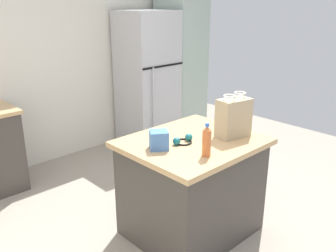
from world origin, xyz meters
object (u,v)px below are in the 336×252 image
Objects in this scene: tall_cabinet at (181,59)px; bottle at (207,141)px; kitchen_island at (192,187)px; refrigerator at (148,79)px; shopping_bag at (234,118)px; small_box at (159,140)px; ear_defenders at (183,140)px.

bottle is at bearing -131.75° from tall_cabinet.
tall_cabinet is at bearing 46.73° from kitchen_island.
bottle is (-0.16, -0.29, 0.55)m from kitchen_island.
tall_cabinet is (0.67, 0.00, 0.21)m from refrigerator.
kitchen_island is at bearing 151.54° from shopping_bag.
tall_cabinet is 15.33× the size of small_box.
shopping_bag is 1.89× the size of ear_defenders.
kitchen_island is 7.44× the size of small_box.
tall_cabinet reaches higher than small_box.
refrigerator is at bearing 67.86° from shopping_bag.
ear_defenders is (-0.10, 0.02, 0.46)m from kitchen_island.
kitchen_island is 2.92× the size of shopping_bag.
ear_defenders is (0.23, -0.04, -0.05)m from small_box.
kitchen_island is at bearing -133.27° from tall_cabinet.
tall_cabinet is 2.64m from shopping_bag.
tall_cabinet is 6.03× the size of shopping_bag.
tall_cabinet is 8.78× the size of bottle.
kitchen_island is at bearing -9.87° from small_box.
small_box is 0.39m from bottle.
bottle is at bearing -119.24° from kitchen_island.
kitchen_island is 0.59× the size of refrigerator.
ear_defenders is (-1.96, -1.95, -0.23)m from tall_cabinet.
kitchen_island is at bearing -121.12° from refrigerator.
ear_defenders is at bearing -135.05° from tall_cabinet.
refrigerator is (1.19, 1.97, 0.48)m from kitchen_island.
bottle reaches higher than small_box.
bottle is (0.17, -0.35, 0.04)m from small_box.
shopping_bag is (-0.87, -2.14, 0.12)m from refrigerator.
shopping_bag is at bearing -24.01° from ear_defenders.
refrigerator is 2.63m from bottle.
shopping_bag is at bearing -28.46° from kitchen_island.
ear_defenders is at bearing 79.05° from bottle.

